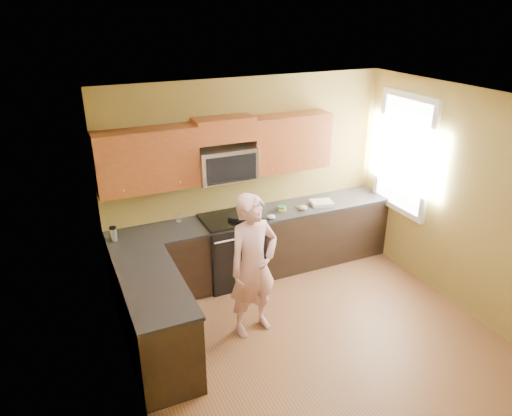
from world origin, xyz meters
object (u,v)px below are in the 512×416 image
frying_pan (237,219)px  travel_mug (114,241)px  stove (231,249)px  woman (253,266)px  microwave (226,179)px  butter_tub (282,211)px

frying_pan → travel_mug: (-1.56, 0.08, -0.03)m
stove → woman: bearing=-98.6°
woman → microwave: bearing=71.7°
stove → frying_pan: frying_pan is taller
stove → travel_mug: size_ratio=5.24×
stove → butter_tub: 0.88m
microwave → travel_mug: microwave is taller
stove → frying_pan: size_ratio=2.24×
stove → butter_tub: size_ratio=8.22×
frying_pan → stove: bearing=124.2°
travel_mug → microwave: bearing=4.3°
frying_pan → travel_mug: size_ratio=2.34×
butter_tub → travel_mug: size_ratio=0.64×
stove → butter_tub: (0.75, -0.02, 0.45)m
microwave → woman: woman is taller
stove → travel_mug: bearing=179.6°
woman → travel_mug: (-1.33, 1.13, 0.07)m
travel_mug → woman: bearing=-40.3°
microwave → travel_mug: bearing=-175.7°
stove → microwave: (0.00, 0.12, 0.97)m
frying_pan → travel_mug: bearing=167.4°
frying_pan → travel_mug: travel_mug is taller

